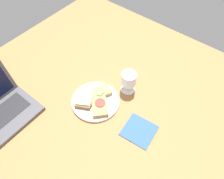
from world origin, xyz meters
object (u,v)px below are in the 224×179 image
at_px(sandwich_with_cucumber, 101,92).
at_px(wine_glass, 129,80).
at_px(napkin, 139,131).
at_px(sandwich_with_cheese, 85,98).
at_px(sandwich_with_tomato, 100,106).
at_px(plate, 95,101).

xyz_separation_m(sandwich_with_cucumber, wine_glass, (0.11, -0.08, 0.05)).
distance_m(wine_glass, napkin, 0.25).
bearing_deg(wine_glass, sandwich_with_cheese, 148.16).
bearing_deg(napkin, sandwich_with_tomato, 96.54).
relative_size(plate, wine_glass, 1.98).
height_order(plate, napkin, plate).
bearing_deg(sandwich_with_cucumber, napkin, -99.36).
xyz_separation_m(sandwich_with_tomato, sandwich_with_cucumber, (0.07, 0.05, -0.00)).
bearing_deg(plate, napkin, -88.81).
relative_size(wine_glass, napkin, 0.86).
bearing_deg(plate, sandwich_with_cucumber, 5.78).
bearing_deg(plate, sandwich_with_cheese, 126.22).
bearing_deg(wine_glass, napkin, -131.53).
bearing_deg(sandwich_with_tomato, sandwich_with_cheese, 96.80).
bearing_deg(sandwich_with_cheese, plate, -53.78).
xyz_separation_m(plate, sandwich_with_cheese, (-0.03, 0.04, 0.02)).
distance_m(sandwich_with_tomato, wine_glass, 0.19).
xyz_separation_m(plate, sandwich_with_tomato, (-0.02, -0.04, 0.02)).
bearing_deg(sandwich_with_cucumber, sandwich_with_cheese, 155.87).
bearing_deg(sandwich_with_cheese, sandwich_with_tomato, -83.20).
distance_m(plate, napkin, 0.25).
height_order(sandwich_with_cucumber, napkin, sandwich_with_cucumber).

